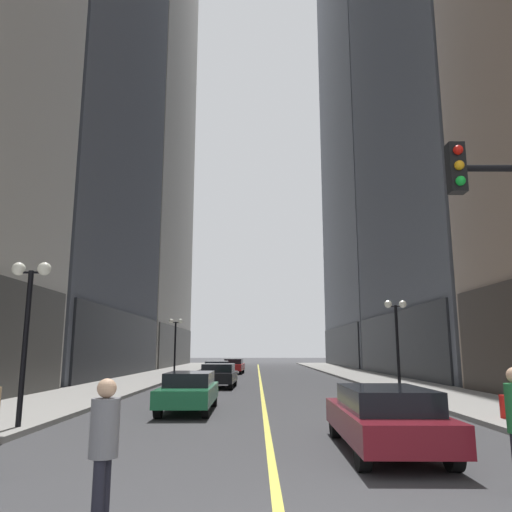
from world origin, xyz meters
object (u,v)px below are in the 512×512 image
at_px(fire_hydrant_right, 502,409).
at_px(car_green, 187,390).
at_px(pedestrian_in_grey_suit, 101,442).
at_px(car_maroon, 382,416).
at_px(car_silver, 214,370).
at_px(car_red, 231,366).
at_px(street_lamp_left_far, 173,334).
at_px(street_lamp_right_mid, 394,325).
at_px(car_black, 216,375).
at_px(street_lamp_left_near, 25,305).

bearing_deg(fire_hydrant_right, car_green, 163.40).
distance_m(pedestrian_in_grey_suit, fire_hydrant_right, 12.55).
distance_m(car_maroon, car_silver, 25.27).
bearing_deg(car_red, pedestrian_in_grey_suit, -89.68).
bearing_deg(car_green, car_silver, 91.37).
xyz_separation_m(car_red, street_lamp_left_far, (-4.10, -7.54, 2.54)).
bearing_deg(street_lamp_left_far, street_lamp_right_mid, -47.75).
distance_m(car_silver, fire_hydrant_right, 22.85).
bearing_deg(street_lamp_right_mid, car_red, 111.90).
bearing_deg(car_red, car_black, -90.43).
bearing_deg(street_lamp_right_mid, car_black, 150.97).
relative_size(car_red, pedestrian_in_grey_suit, 2.44).
distance_m(car_black, street_lamp_left_near, 16.07).
xyz_separation_m(car_silver, street_lamp_left_far, (-3.36, 2.40, 2.54)).
xyz_separation_m(car_black, street_lamp_right_mid, (8.82, -4.90, 2.54)).
xyz_separation_m(street_lamp_left_near, street_lamp_right_mid, (12.80, 10.47, 0.00)).
distance_m(car_maroon, car_red, 34.94).
bearing_deg(street_lamp_right_mid, car_maroon, -107.20).
distance_m(car_green, street_lamp_right_mid, 11.14).
relative_size(pedestrian_in_grey_suit, street_lamp_right_mid, 0.39).
relative_size(car_green, car_silver, 0.98).
height_order(car_maroon, car_black, same).
bearing_deg(car_silver, car_black, -84.84).
relative_size(car_green, street_lamp_right_mid, 1.07).
bearing_deg(car_silver, fire_hydrant_right, -64.22).
xyz_separation_m(street_lamp_left_far, street_lamp_right_mid, (12.80, -14.09, 0.00)).
distance_m(car_green, street_lamp_left_near, 6.35).
relative_size(car_maroon, street_lamp_left_near, 1.09).
bearing_deg(pedestrian_in_grey_suit, fire_hydrant_right, 44.24).
distance_m(car_green, car_black, 10.94).
bearing_deg(car_black, fire_hydrant_right, -55.92).
bearing_deg(street_lamp_left_near, car_silver, 81.37).
height_order(car_maroon, street_lamp_right_mid, street_lamp_right_mid).
relative_size(car_red, fire_hydrant_right, 5.33).
relative_size(car_maroon, car_red, 1.13).
relative_size(car_silver, street_lamp_left_far, 1.09).
distance_m(car_black, street_lamp_right_mid, 10.40).
relative_size(car_red, street_lamp_left_near, 0.96).
bearing_deg(car_green, fire_hydrant_right, -16.60).
relative_size(car_red, street_lamp_right_mid, 0.96).
xyz_separation_m(car_maroon, pedestrian_in_grey_suit, (-4.46, -4.64, 0.30)).
relative_size(car_silver, street_lamp_left_near, 1.09).
bearing_deg(street_lamp_left_near, car_green, 49.42).
xyz_separation_m(car_maroon, car_silver, (-5.42, 24.68, -0.00)).
height_order(car_green, car_red, same).
distance_m(pedestrian_in_grey_suit, street_lamp_right_mid, 19.68).
relative_size(car_red, street_lamp_left_far, 0.96).
relative_size(pedestrian_in_grey_suit, street_lamp_left_far, 0.39).
height_order(car_silver, street_lamp_left_far, street_lamp_left_far).
distance_m(car_green, pedestrian_in_grey_suit, 11.59).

